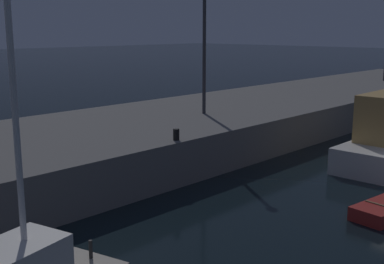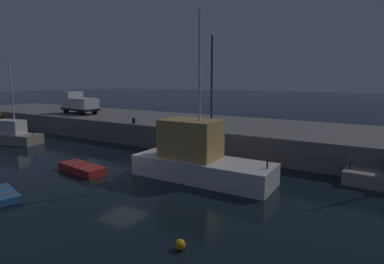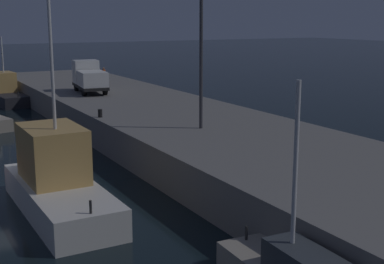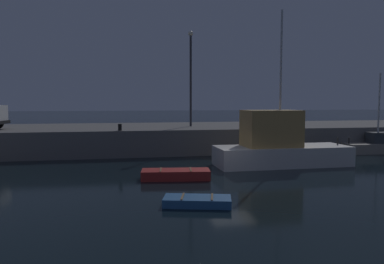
% 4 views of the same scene
% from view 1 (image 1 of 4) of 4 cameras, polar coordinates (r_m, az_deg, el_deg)
% --- Properties ---
extents(pier_quay, '(78.57, 10.90, 2.05)m').
position_cam_1_polar(pier_quay, '(30.36, -0.01, 0.46)').
color(pier_quay, slate).
rests_on(pier_quay, ground).
extents(lamp_post_west, '(0.44, 0.44, 8.38)m').
position_cam_1_polar(lamp_post_west, '(29.00, 1.41, 11.65)').
color(lamp_post_west, '#38383D').
rests_on(lamp_post_west, pier_quay).
extents(bollard_west, '(0.28, 0.28, 0.52)m').
position_cam_1_polar(bollard_west, '(22.28, -1.79, -0.28)').
color(bollard_west, black).
rests_on(bollard_west, pier_quay).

